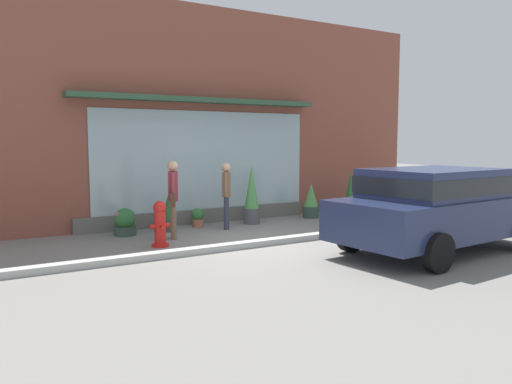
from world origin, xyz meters
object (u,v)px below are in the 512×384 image
at_px(pedestrian_passerby, 226,191).
at_px(potted_plant_low_front, 168,214).
at_px(potted_plant_window_left, 350,193).
at_px(potted_plant_corner_tall, 125,222).
at_px(pedestrian_with_handbag, 173,194).
at_px(potted_plant_window_right, 311,202).
at_px(potted_plant_doorstep, 198,217).
at_px(potted_plant_window_center, 252,195).
at_px(fire_hydrant, 160,224).
at_px(parked_car_navy, 437,205).

distance_m(pedestrian_passerby, potted_plant_low_front, 1.44).
xyz_separation_m(potted_plant_window_left, potted_plant_corner_tall, (-6.45, 0.11, -0.31)).
bearing_deg(pedestrian_with_handbag, pedestrian_passerby, 129.13).
bearing_deg(potted_plant_corner_tall, potted_plant_window_left, -0.94).
distance_m(pedestrian_passerby, potted_plant_window_right, 2.85).
height_order(potted_plant_low_front, potted_plant_doorstep, potted_plant_low_front).
bearing_deg(potted_plant_window_center, potted_plant_window_left, -0.43).
bearing_deg(pedestrian_with_handbag, fire_hydrant, -20.03).
xyz_separation_m(parked_car_navy, potted_plant_doorstep, (-2.60, 4.89, -0.65)).
bearing_deg(pedestrian_passerby, potted_plant_low_front, -78.48).
height_order(potted_plant_low_front, potted_plant_corner_tall, potted_plant_low_front).
xyz_separation_m(parked_car_navy, potted_plant_window_left, (2.01, 4.62, -0.30)).
relative_size(pedestrian_with_handbag, potted_plant_window_left, 1.34).
height_order(parked_car_navy, potted_plant_corner_tall, parked_car_navy).
distance_m(fire_hydrant, potted_plant_corner_tall, 1.59).
bearing_deg(fire_hydrant, pedestrian_passerby, 28.28).
bearing_deg(pedestrian_with_handbag, potted_plant_window_left, 119.47).
distance_m(pedestrian_passerby, potted_plant_window_center, 1.01).
bearing_deg(potted_plant_low_front, potted_plant_doorstep, 12.45).
bearing_deg(pedestrian_passerby, potted_plant_corner_tall, -70.67).
bearing_deg(potted_plant_doorstep, potted_plant_window_left, -3.38).
distance_m(potted_plant_window_left, potted_plant_corner_tall, 6.46).
xyz_separation_m(potted_plant_low_front, potted_plant_corner_tall, (-1.02, 0.01, -0.12)).
bearing_deg(parked_car_navy, potted_plant_corner_tall, 129.35).
distance_m(parked_car_navy, potted_plant_window_center, 4.81).
height_order(potted_plant_window_center, potted_plant_corner_tall, potted_plant_window_center).
bearing_deg(potted_plant_window_left, potted_plant_doorstep, 176.62).
distance_m(potted_plant_window_right, potted_plant_window_left, 1.38).
bearing_deg(potted_plant_window_left, potted_plant_window_right, 178.36).
relative_size(potted_plant_low_front, potted_plant_window_center, 0.58).
relative_size(potted_plant_window_right, potted_plant_corner_tall, 1.54).
bearing_deg(potted_plant_window_right, pedestrian_passerby, -172.09).
height_order(potted_plant_low_front, potted_plant_window_right, potted_plant_window_right).
height_order(potted_plant_window_left, potted_plant_corner_tall, potted_plant_window_left).
relative_size(fire_hydrant, parked_car_navy, 0.20).
bearing_deg(fire_hydrant, potted_plant_corner_tall, 98.25).
bearing_deg(fire_hydrant, potted_plant_window_left, 13.20).
bearing_deg(pedestrian_passerby, potted_plant_window_right, 128.44).
relative_size(pedestrian_passerby, potted_plant_doorstep, 3.41).
bearing_deg(potted_plant_window_center, potted_plant_doorstep, 169.71).
relative_size(fire_hydrant, pedestrian_with_handbag, 0.55).
xyz_separation_m(potted_plant_window_right, potted_plant_corner_tall, (-5.08, 0.07, -0.16)).
xyz_separation_m(potted_plant_window_right, potted_plant_window_left, (1.37, -0.04, 0.15)).
xyz_separation_m(potted_plant_low_front, potted_plant_window_left, (5.43, -0.09, 0.18)).
distance_m(pedestrian_with_handbag, pedestrian_passerby, 1.62).
height_order(potted_plant_window_right, potted_plant_window_left, potted_plant_window_left).
height_order(parked_car_navy, potted_plant_window_right, parked_car_navy).
bearing_deg(potted_plant_window_center, pedestrian_passerby, -157.83).
distance_m(pedestrian_with_handbag, parked_car_navy, 5.27).
distance_m(potted_plant_low_front, potted_plant_window_center, 2.21).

